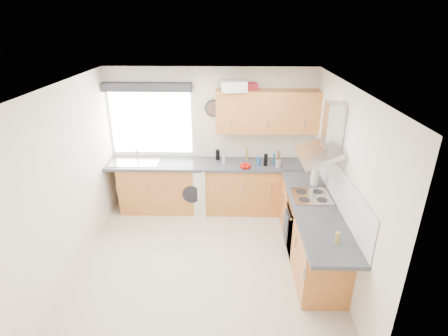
{
  "coord_description": "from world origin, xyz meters",
  "views": [
    {
      "loc": [
        0.37,
        -4.09,
        3.25
      ],
      "look_at": [
        0.25,
        0.85,
        1.1
      ],
      "focal_mm": 28.0,
      "sensor_mm": 36.0,
      "label": 1
    }
  ],
  "objects_px": {
    "upper_cabinets": "(267,111)",
    "washing_machine": "(193,187)",
    "extractor_hood": "(325,139)",
    "oven": "(308,226)"
  },
  "relations": [
    {
      "from": "upper_cabinets",
      "to": "washing_machine",
      "type": "bearing_deg",
      "value": -175.26
    },
    {
      "from": "extractor_hood",
      "to": "upper_cabinets",
      "type": "height_order",
      "value": "upper_cabinets"
    },
    {
      "from": "upper_cabinets",
      "to": "extractor_hood",
      "type": "bearing_deg",
      "value": -63.87
    },
    {
      "from": "extractor_hood",
      "to": "upper_cabinets",
      "type": "distance_m",
      "value": 1.48
    },
    {
      "from": "upper_cabinets",
      "to": "washing_machine",
      "type": "height_order",
      "value": "upper_cabinets"
    },
    {
      "from": "washing_machine",
      "to": "extractor_hood",
      "type": "bearing_deg",
      "value": -21.41
    },
    {
      "from": "extractor_hood",
      "to": "oven",
      "type": "bearing_deg",
      "value": 180.0
    },
    {
      "from": "extractor_hood",
      "to": "washing_machine",
      "type": "xyz_separation_m",
      "value": [
        -1.92,
        1.22,
        -1.33
      ]
    },
    {
      "from": "upper_cabinets",
      "to": "washing_machine",
      "type": "relative_size",
      "value": 1.94
    },
    {
      "from": "oven",
      "to": "washing_machine",
      "type": "height_order",
      "value": "washing_machine"
    }
  ]
}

